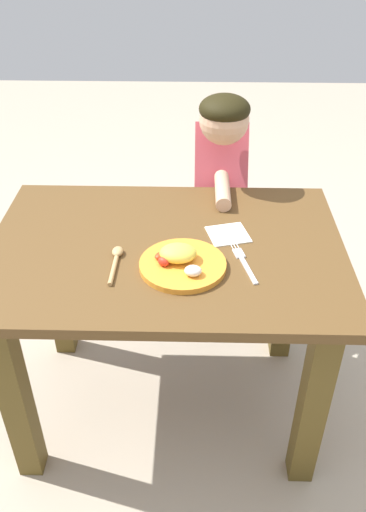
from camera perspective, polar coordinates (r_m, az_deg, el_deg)
ground_plane at (r=2.15m, az=-1.47°, el=-15.35°), size 8.00×8.00×0.00m
dining_table at (r=1.74m, az=-1.76°, el=-3.14°), size 1.11×0.77×0.74m
plate at (r=1.54m, az=-0.19°, el=-0.65°), size 0.26×0.26×0.07m
fork at (r=1.58m, az=6.54°, el=-0.64°), size 0.07×0.21×0.01m
spoon at (r=1.58m, az=-7.24°, el=-0.34°), size 0.03×0.18×0.02m
person at (r=2.16m, az=3.88°, el=5.60°), size 0.21×0.45×1.07m
napkin at (r=1.70m, az=4.88°, el=2.33°), size 0.15×0.15×0.00m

